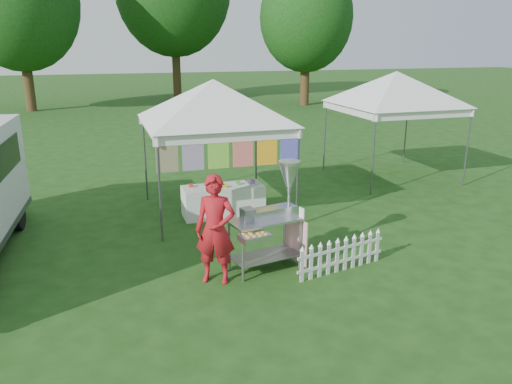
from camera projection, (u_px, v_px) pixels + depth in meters
name	position (u px, v px, depth m)	size (l,w,h in m)	color
ground	(264.00, 276.00, 8.36)	(120.00, 120.00, 0.00)	#1A4112
canopy_main	(213.00, 80.00, 10.69)	(4.24, 4.24, 3.45)	#59595E
canopy_right	(397.00, 72.00, 13.65)	(4.24, 4.24, 3.45)	#59595E
tree_left	(18.00, 2.00, 26.86)	(6.40, 6.40, 9.53)	#3B2815
tree_right	(306.00, 18.00, 29.85)	(5.60, 5.60, 8.42)	#3B2815
donut_cart	(275.00, 208.00, 8.38)	(1.35, 1.13, 1.85)	gray
vendor	(215.00, 230.00, 7.93)	(0.65, 0.43, 1.79)	#AC151D
picket_fence	(341.00, 256.00, 8.45)	(1.76, 0.41, 0.56)	silver
display_table	(223.00, 200.00, 11.23)	(1.80, 0.70, 0.68)	white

